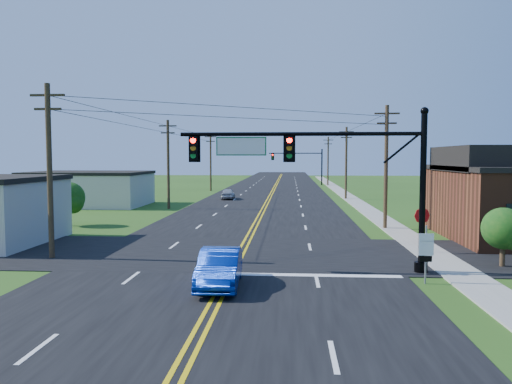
# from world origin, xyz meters

# --- Properties ---
(ground) EXTENTS (260.00, 260.00, 0.00)m
(ground) POSITION_xyz_m (0.00, 0.00, 0.00)
(ground) COLOR #264614
(ground) RESTS_ON ground
(road_main) EXTENTS (16.00, 220.00, 0.04)m
(road_main) POSITION_xyz_m (0.00, 50.00, 0.02)
(road_main) COLOR black
(road_main) RESTS_ON ground
(road_cross) EXTENTS (70.00, 10.00, 0.04)m
(road_cross) POSITION_xyz_m (0.00, 12.00, 0.02)
(road_cross) COLOR black
(road_cross) RESTS_ON ground
(sidewalk) EXTENTS (2.00, 160.00, 0.08)m
(sidewalk) POSITION_xyz_m (10.50, 40.00, 0.04)
(sidewalk) COLOR gray
(sidewalk) RESTS_ON ground
(signal_mast_main) EXTENTS (11.30, 0.60, 7.48)m
(signal_mast_main) POSITION_xyz_m (4.34, 8.00, 4.75)
(signal_mast_main) COLOR black
(signal_mast_main) RESTS_ON ground
(signal_mast_far) EXTENTS (10.98, 0.60, 7.48)m
(signal_mast_far) POSITION_xyz_m (4.44, 80.00, 4.55)
(signal_mast_far) COLOR black
(signal_mast_far) RESTS_ON ground
(cream_bldg_far) EXTENTS (12.20, 9.20, 3.70)m
(cream_bldg_far) POSITION_xyz_m (-19.00, 38.00, 1.86)
(cream_bldg_far) COLOR beige
(cream_bldg_far) RESTS_ON ground
(utility_pole_left_a) EXTENTS (1.80, 0.28, 9.00)m
(utility_pole_left_a) POSITION_xyz_m (-9.50, 10.00, 4.72)
(utility_pole_left_a) COLOR #372719
(utility_pole_left_a) RESTS_ON ground
(utility_pole_left_b) EXTENTS (1.80, 0.28, 9.00)m
(utility_pole_left_b) POSITION_xyz_m (-9.50, 35.00, 4.72)
(utility_pole_left_b) COLOR #372719
(utility_pole_left_b) RESTS_ON ground
(utility_pole_left_c) EXTENTS (1.80, 0.28, 9.00)m
(utility_pole_left_c) POSITION_xyz_m (-9.50, 62.00, 4.72)
(utility_pole_left_c) COLOR #372719
(utility_pole_left_c) RESTS_ON ground
(utility_pole_right_a) EXTENTS (1.80, 0.28, 9.00)m
(utility_pole_right_a) POSITION_xyz_m (9.80, 22.00, 4.72)
(utility_pole_right_a) COLOR #372719
(utility_pole_right_a) RESTS_ON ground
(utility_pole_right_b) EXTENTS (1.80, 0.28, 9.00)m
(utility_pole_right_b) POSITION_xyz_m (9.80, 48.00, 4.72)
(utility_pole_right_b) COLOR #372719
(utility_pole_right_b) RESTS_ON ground
(utility_pole_right_c) EXTENTS (1.80, 0.28, 9.00)m
(utility_pole_right_c) POSITION_xyz_m (9.80, 78.00, 4.72)
(utility_pole_right_c) COLOR #372719
(utility_pole_right_c) RESTS_ON ground
(tree_right_back) EXTENTS (3.00, 3.00, 4.10)m
(tree_right_back) POSITION_xyz_m (16.00, 26.00, 2.60)
(tree_right_back) COLOR #372719
(tree_right_back) RESTS_ON ground
(shrub_corner) EXTENTS (2.00, 2.00, 2.86)m
(shrub_corner) POSITION_xyz_m (13.00, 9.50, 1.85)
(shrub_corner) COLOR #372719
(shrub_corner) RESTS_ON ground
(tree_left) EXTENTS (2.40, 2.40, 3.37)m
(tree_left) POSITION_xyz_m (-14.00, 22.00, 2.16)
(tree_left) COLOR #372719
(tree_left) RESTS_ON ground
(blue_car) EXTENTS (1.75, 4.59, 1.49)m
(blue_car) POSITION_xyz_m (0.02, 4.91, 0.75)
(blue_car) COLOR #072999
(blue_car) RESTS_ON ground
(distant_car) EXTENTS (1.78, 3.98, 1.33)m
(distant_car) POSITION_xyz_m (-4.87, 46.71, 0.66)
(distant_car) COLOR #B0B0B5
(distant_car) RESTS_ON ground
(route_sign) EXTENTS (0.61, 0.09, 2.44)m
(route_sign) POSITION_xyz_m (8.46, 5.98, 1.42)
(route_sign) COLOR slate
(route_sign) RESTS_ON ground
(stop_sign) EXTENTS (0.88, 0.26, 2.52)m
(stop_sign) POSITION_xyz_m (10.02, 12.72, 1.81)
(stop_sign) COLOR slate
(stop_sign) RESTS_ON ground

